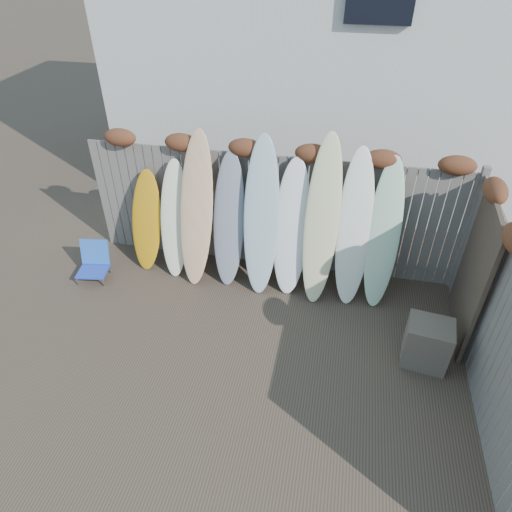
% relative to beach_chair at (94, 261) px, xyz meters
% --- Properties ---
extents(ground, '(80.00, 80.00, 0.00)m').
position_rel_beach_chair_xyz_m(ground, '(2.78, -1.45, -0.29)').
color(ground, '#493A2D').
extents(back_fence, '(6.05, 0.28, 2.24)m').
position_rel_beach_chair_xyz_m(back_fence, '(2.84, 0.94, 0.90)').
color(back_fence, slate).
rests_on(back_fence, ground).
extents(right_fence, '(0.28, 4.40, 2.24)m').
position_rel_beach_chair_xyz_m(right_fence, '(5.78, -1.20, 0.86)').
color(right_fence, slate).
rests_on(right_fence, ground).
extents(house, '(8.50, 5.50, 6.33)m').
position_rel_beach_chair_xyz_m(house, '(3.28, 5.04, 2.91)').
color(house, silver).
rests_on(house, ground).
extents(beach_chair, '(0.53, 0.56, 0.62)m').
position_rel_beach_chair_xyz_m(beach_chair, '(0.00, 0.00, 0.00)').
color(beach_chair, blue).
rests_on(beach_chair, ground).
extents(wooden_crate, '(0.63, 0.55, 0.67)m').
position_rel_beach_chair_xyz_m(wooden_crate, '(5.20, -0.82, 0.05)').
color(wooden_crate, brown).
rests_on(wooden_crate, ground).
extents(lattice_panel, '(0.15, 1.38, 2.06)m').
position_rel_beach_chair_xyz_m(lattice_panel, '(5.72, -0.10, 0.74)').
color(lattice_panel, brown).
rests_on(lattice_panel, ground).
extents(surfboard_0, '(0.58, 0.64, 1.65)m').
position_rel_beach_chair_xyz_m(surfboard_0, '(0.77, 0.56, 0.54)').
color(surfboard_0, orange).
rests_on(surfboard_0, ground).
extents(surfboard_1, '(0.49, 0.69, 1.88)m').
position_rel_beach_chair_xyz_m(surfboard_1, '(1.29, 0.52, 0.65)').
color(surfboard_1, white).
rests_on(surfboard_1, ground).
extents(surfboard_2, '(0.57, 0.86, 2.38)m').
position_rel_beach_chair_xyz_m(surfboard_2, '(1.69, 0.47, 0.90)').
color(surfboard_2, tan).
rests_on(surfboard_2, ground).
extents(surfboard_3, '(0.53, 0.76, 2.09)m').
position_rel_beach_chair_xyz_m(surfboard_3, '(2.19, 0.51, 0.76)').
color(surfboard_3, gray).
rests_on(surfboard_3, ground).
extents(surfboard_4, '(0.62, 0.88, 2.39)m').
position_rel_beach_chair_xyz_m(surfboard_4, '(2.72, 0.47, 0.91)').
color(surfboard_4, '#A4C1CD').
rests_on(surfboard_4, ground).
extents(surfboard_5, '(0.57, 0.75, 2.08)m').
position_rel_beach_chair_xyz_m(surfboard_5, '(3.18, 0.49, 0.75)').
color(surfboard_5, white).
rests_on(surfboard_5, ground).
extents(surfboard_6, '(0.53, 0.88, 2.49)m').
position_rel_beach_chair_xyz_m(surfboard_6, '(3.63, 0.44, 0.96)').
color(surfboard_6, '#F1EBAE').
rests_on(surfboard_6, ground).
extents(surfboard_7, '(0.57, 0.85, 2.31)m').
position_rel_beach_chair_xyz_m(surfboard_7, '(4.11, 0.48, 0.87)').
color(surfboard_7, white).
rests_on(surfboard_7, ground).
extents(surfboard_8, '(0.48, 0.78, 2.22)m').
position_rel_beach_chair_xyz_m(surfboard_8, '(4.54, 0.49, 0.82)').
color(surfboard_8, '#BDE4BE').
rests_on(surfboard_8, ground).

